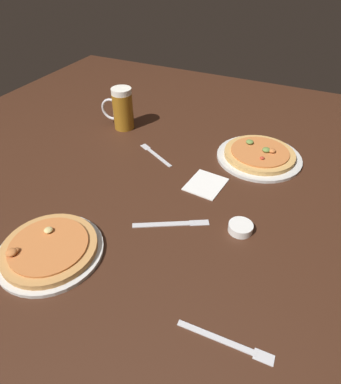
# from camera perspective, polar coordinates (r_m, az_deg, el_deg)

# --- Properties ---
(ground_plane) EXTENTS (2.40, 2.40, 0.03)m
(ground_plane) POSITION_cam_1_polar(r_m,az_deg,el_deg) (1.14, 0.00, -1.37)
(ground_plane) COLOR #3D2114
(pizza_plate_near) EXTENTS (0.30, 0.30, 0.05)m
(pizza_plate_near) POSITION_cam_1_polar(r_m,az_deg,el_deg) (1.00, -20.12, -9.25)
(pizza_plate_near) COLOR silver
(pizza_plate_near) RESTS_ON ground_plane
(pizza_plate_far) EXTENTS (0.33, 0.33, 0.05)m
(pizza_plate_far) POSITION_cam_1_polar(r_m,az_deg,el_deg) (1.36, 15.05, 6.16)
(pizza_plate_far) COLOR silver
(pizza_plate_far) RESTS_ON ground_plane
(beer_mug_dark) EXTENTS (0.15, 0.09, 0.18)m
(beer_mug_dark) POSITION_cam_1_polar(r_m,az_deg,el_deg) (1.52, -8.35, 14.01)
(beer_mug_dark) COLOR #9E6619
(beer_mug_dark) RESTS_ON ground_plane
(ramekin_sauce) EXTENTS (0.07, 0.07, 0.03)m
(ramekin_sauce) POSITION_cam_1_polar(r_m,az_deg,el_deg) (1.02, 11.97, -6.03)
(ramekin_sauce) COLOR white
(ramekin_sauce) RESTS_ON ground_plane
(napkin_folded) EXTENTS (0.13, 0.15, 0.01)m
(napkin_folded) POSITION_cam_1_polar(r_m,az_deg,el_deg) (1.18, 6.10, 1.41)
(napkin_folded) COLOR white
(napkin_folded) RESTS_ON ground_plane
(fork_left) EXTENTS (0.22, 0.03, 0.01)m
(fork_left) POSITION_cam_1_polar(r_m,az_deg,el_deg) (0.81, 9.67, -24.09)
(fork_left) COLOR silver
(fork_left) RESTS_ON ground_plane
(knife_right) EXTENTS (0.22, 0.13, 0.01)m
(knife_right) POSITION_cam_1_polar(r_m,az_deg,el_deg) (1.03, 0.17, -5.47)
(knife_right) COLOR silver
(knife_right) RESTS_ON ground_plane
(fork_spare) EXTENTS (0.19, 0.12, 0.01)m
(fork_spare) POSITION_cam_1_polar(r_m,az_deg,el_deg) (1.34, -2.66, 6.54)
(fork_spare) COLOR silver
(fork_spare) RESTS_ON ground_plane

